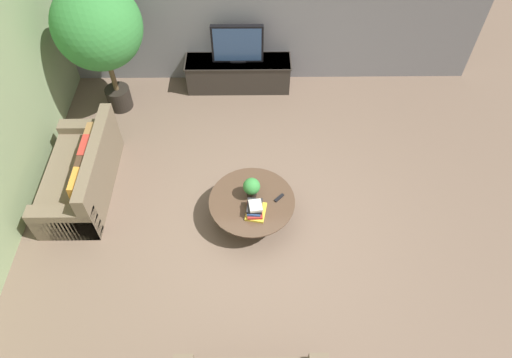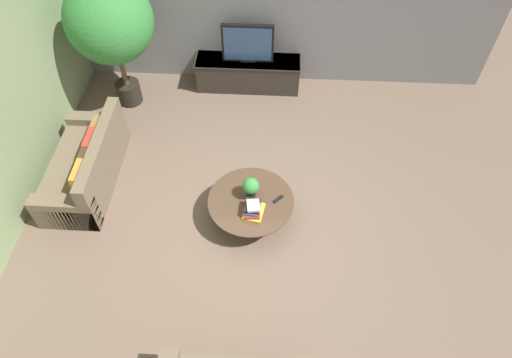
{
  "view_description": "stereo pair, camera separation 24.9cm",
  "coord_description": "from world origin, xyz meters",
  "px_view_note": "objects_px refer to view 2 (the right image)",
  "views": [
    {
      "loc": [
        -0.09,
        -3.44,
        5.22
      ],
      "look_at": [
        -0.06,
        0.37,
        0.55
      ],
      "focal_mm": 32.0,
      "sensor_mm": 36.0,
      "label": 1
    },
    {
      "loc": [
        0.16,
        -3.44,
        5.22
      ],
      "look_at": [
        -0.06,
        0.37,
        0.55
      ],
      "focal_mm": 32.0,
      "sensor_mm": 36.0,
      "label": 2
    }
  ],
  "objects_px": {
    "coffee_table": "(251,205)",
    "potted_plant_tabletop": "(251,187)",
    "couch_by_wall": "(87,167)",
    "television": "(248,44)",
    "media_console": "(248,73)",
    "potted_palm_tall": "(110,23)"
  },
  "relations": [
    {
      "from": "television",
      "to": "potted_palm_tall",
      "type": "distance_m",
      "value": 2.14
    },
    {
      "from": "television",
      "to": "media_console",
      "type": "bearing_deg",
      "value": 90.0
    },
    {
      "from": "couch_by_wall",
      "to": "potted_plant_tabletop",
      "type": "distance_m",
      "value": 2.44
    },
    {
      "from": "television",
      "to": "couch_by_wall",
      "type": "height_order",
      "value": "television"
    },
    {
      "from": "coffee_table",
      "to": "potted_plant_tabletop",
      "type": "height_order",
      "value": "potted_plant_tabletop"
    },
    {
      "from": "coffee_table",
      "to": "potted_plant_tabletop",
      "type": "distance_m",
      "value": 0.3
    },
    {
      "from": "couch_by_wall",
      "to": "television",
      "type": "bearing_deg",
      "value": 136.43
    },
    {
      "from": "coffee_table",
      "to": "potted_plant_tabletop",
      "type": "relative_size",
      "value": 3.64
    },
    {
      "from": "television",
      "to": "couch_by_wall",
      "type": "relative_size",
      "value": 0.48
    },
    {
      "from": "television",
      "to": "couch_by_wall",
      "type": "bearing_deg",
      "value": -133.57
    },
    {
      "from": "coffee_table",
      "to": "potted_palm_tall",
      "type": "xyz_separation_m",
      "value": [
        -2.21,
        2.31,
        1.22
      ]
    },
    {
      "from": "television",
      "to": "potted_plant_tabletop",
      "type": "xyz_separation_m",
      "value": [
        0.22,
        -2.72,
        -0.31
      ]
    },
    {
      "from": "coffee_table",
      "to": "couch_by_wall",
      "type": "xyz_separation_m",
      "value": [
        -2.38,
        0.53,
        0.02
      ]
    },
    {
      "from": "couch_by_wall",
      "to": "potted_palm_tall",
      "type": "relative_size",
      "value": 0.82
    },
    {
      "from": "media_console",
      "to": "coffee_table",
      "type": "bearing_deg",
      "value": -85.46
    },
    {
      "from": "potted_palm_tall",
      "to": "coffee_table",
      "type": "bearing_deg",
      "value": -46.19
    },
    {
      "from": "potted_palm_tall",
      "to": "couch_by_wall",
      "type": "bearing_deg",
      "value": -95.52
    },
    {
      "from": "media_console",
      "to": "potted_plant_tabletop",
      "type": "bearing_deg",
      "value": -85.37
    },
    {
      "from": "coffee_table",
      "to": "potted_plant_tabletop",
      "type": "bearing_deg",
      "value": 91.48
    },
    {
      "from": "television",
      "to": "coffee_table",
      "type": "height_order",
      "value": "television"
    },
    {
      "from": "television",
      "to": "couch_by_wall",
      "type": "xyz_separation_m",
      "value": [
        -2.16,
        -2.27,
        -0.58
      ]
    },
    {
      "from": "media_console",
      "to": "potted_plant_tabletop",
      "type": "xyz_separation_m",
      "value": [
        0.22,
        -2.72,
        0.28
      ]
    }
  ]
}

